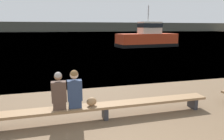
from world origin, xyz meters
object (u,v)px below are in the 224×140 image
bench_main (105,107)px  shopping_bag (92,102)px  tugboat_red (147,39)px  person_right (75,90)px  person_left (59,93)px

bench_main → shopping_bag: (-0.39, -0.00, 0.20)m
tugboat_red → person_right: bearing=145.4°
shopping_bag → person_left: bearing=179.9°
bench_main → person_left: (-1.27, 0.00, 0.54)m
bench_main → person_left: person_left is taller
person_left → bench_main: bearing=-0.0°
person_left → shopping_bag: bearing=-0.1°
person_left → tugboat_red: size_ratio=0.12×
person_left → shopping_bag: size_ratio=3.63×
person_right → person_left: bearing=179.8°
tugboat_red → bench_main: bearing=147.2°
bench_main → person_right: 1.02m
bench_main → person_right: bearing=-179.9°
person_left → tugboat_red: bearing=59.9°
person_left → shopping_bag: (0.88, -0.00, -0.34)m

